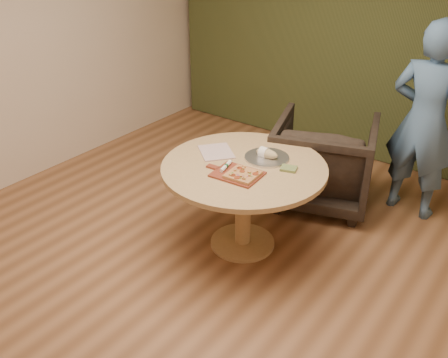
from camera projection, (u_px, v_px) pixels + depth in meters
room_shell at (189, 110)px, 3.11m from camera, size 5.04×6.04×2.84m
curtain at (370, 29)px, 5.15m from camera, size 4.80×0.14×2.78m
pedestal_table at (244, 181)px, 3.94m from camera, size 1.30×1.30×0.75m
pizza_paddle at (236, 174)px, 3.73m from camera, size 0.46×0.30×0.01m
flatbread_pizza at (243, 175)px, 3.68m from camera, size 0.24×0.24×0.04m
cutlery_roll at (226, 166)px, 3.80m from camera, size 0.07×0.20×0.03m
newspaper at (216, 152)px, 4.07m from camera, size 0.39×0.38×0.01m
serving_tray at (267, 158)px, 3.98m from camera, size 0.36×0.36×0.02m
bread_roll at (266, 153)px, 3.96m from camera, size 0.19×0.09×0.09m
green_packet at (289, 169)px, 3.80m from camera, size 0.14×0.13×0.02m
armchair at (324, 157)px, 4.65m from camera, size 1.11×1.07×0.92m
person_standing at (425, 122)px, 4.31m from camera, size 0.67×0.47×1.76m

